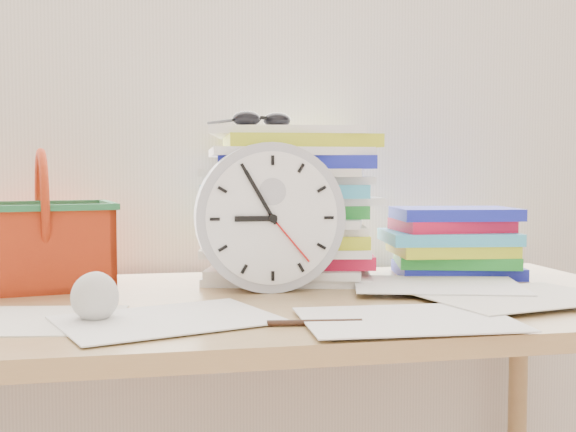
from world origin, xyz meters
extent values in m
cube|color=silver|center=(0.00, 2.00, 1.35)|extent=(4.00, 0.04, 2.70)
cube|color=silver|center=(0.00, 1.98, 1.30)|extent=(2.40, 0.01, 2.50)
cube|color=#A07E4B|center=(0.00, 1.60, 0.73)|extent=(1.40, 0.70, 0.03)
cylinder|color=#A07E4B|center=(0.65, 1.90, 0.36)|extent=(0.04, 0.04, 0.72)
cylinder|color=#ABADB7|center=(0.01, 1.67, 0.89)|extent=(0.28, 0.06, 0.28)
sphere|color=silver|center=(-0.29, 1.46, 0.79)|extent=(0.07, 0.07, 0.07)
cylinder|color=black|center=(0.02, 1.36, 0.75)|extent=(0.14, 0.03, 0.01)
camera|label=1|loc=(-0.22, 0.36, 0.97)|focal=45.00mm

